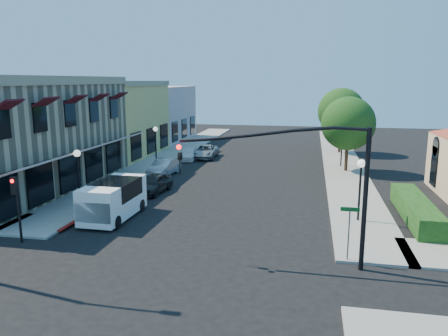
% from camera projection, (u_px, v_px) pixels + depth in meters
% --- Properties ---
extents(ground, '(120.00, 120.00, 0.00)m').
position_uv_depth(ground, '(167.00, 269.00, 18.44)').
color(ground, black).
rests_on(ground, ground).
extents(sidewalk_left, '(3.50, 50.00, 0.12)m').
position_uv_depth(sidewalk_left, '(171.00, 155.00, 46.06)').
color(sidewalk_left, gray).
rests_on(sidewalk_left, ground).
extents(sidewalk_right, '(3.50, 50.00, 0.12)m').
position_uv_depth(sidewalk_right, '(341.00, 161.00, 42.68)').
color(sidewalk_right, gray).
rests_on(sidewalk_right, ground).
extents(curb_red_strip, '(0.25, 10.00, 0.06)m').
position_uv_depth(curb_red_strip, '(104.00, 207.00, 27.46)').
color(curb_red_strip, maroon).
rests_on(curb_red_strip, ground).
extents(corner_brick_building, '(11.77, 18.20, 8.10)m').
position_uv_depth(corner_brick_building, '(9.00, 134.00, 31.19)').
color(corner_brick_building, tan).
rests_on(corner_brick_building, ground).
extents(yellow_stucco_building, '(10.00, 12.00, 7.60)m').
position_uv_depth(yellow_stucco_building, '(105.00, 119.00, 45.66)').
color(yellow_stucco_building, '#E4BF66').
rests_on(yellow_stucco_building, ground).
extents(pink_stucco_building, '(10.00, 12.00, 7.00)m').
position_uv_depth(pink_stucco_building, '(147.00, 114.00, 57.25)').
color(pink_stucco_building, '#C29A93').
rests_on(pink_stucco_building, ground).
extents(hedge, '(1.40, 8.00, 1.10)m').
position_uv_depth(hedge, '(414.00, 220.00, 24.83)').
color(hedge, '#143E11').
rests_on(hedge, ground).
extents(street_tree_a, '(4.56, 4.56, 6.48)m').
position_uv_depth(street_tree_a, '(348.00, 124.00, 37.05)').
color(street_tree_a, black).
rests_on(street_tree_a, ground).
extents(street_tree_b, '(4.94, 4.94, 7.02)m').
position_uv_depth(street_tree_b, '(341.00, 111.00, 46.59)').
color(street_tree_b, black).
rests_on(street_tree_b, ground).
extents(signal_mast_arm, '(8.01, 0.39, 6.00)m').
position_uv_depth(signal_mast_arm, '(312.00, 173.00, 17.93)').
color(signal_mast_arm, black).
rests_on(signal_mast_arm, ground).
extents(secondary_signal, '(0.28, 0.42, 3.32)m').
position_uv_depth(secondary_signal, '(16.00, 197.00, 20.87)').
color(secondary_signal, black).
rests_on(secondary_signal, ground).
extents(street_name_sign, '(0.80, 0.06, 2.50)m').
position_uv_depth(street_name_sign, '(349.00, 225.00, 18.77)').
color(street_name_sign, '#595B5E').
rests_on(street_name_sign, ground).
extents(lamppost_left_near, '(0.44, 0.44, 3.57)m').
position_uv_depth(lamppost_left_near, '(78.00, 163.00, 27.22)').
color(lamppost_left_near, black).
rests_on(lamppost_left_near, ground).
extents(lamppost_left_far, '(0.44, 0.44, 3.57)m').
position_uv_depth(lamppost_left_far, '(156.00, 136.00, 40.68)').
color(lamppost_left_far, black).
rests_on(lamppost_left_far, ground).
extents(lamppost_right_near, '(0.44, 0.44, 3.57)m').
position_uv_depth(lamppost_right_near, '(361.00, 174.00, 23.94)').
color(lamppost_right_near, black).
rests_on(lamppost_right_near, ground).
extents(lamppost_right_far, '(0.44, 0.44, 3.57)m').
position_uv_depth(lamppost_right_far, '(342.00, 138.00, 39.32)').
color(lamppost_right_far, black).
rests_on(lamppost_right_far, ground).
extents(white_van, '(2.20, 4.86, 2.14)m').
position_uv_depth(white_van, '(113.00, 198.00, 24.85)').
color(white_van, white).
rests_on(white_van, ground).
extents(parked_car_a, '(1.96, 4.08, 1.34)m').
position_uv_depth(parked_car_a, '(154.00, 183.00, 30.71)').
color(parked_car_a, black).
rests_on(parked_car_a, ground).
extents(parked_car_b, '(1.81, 4.29, 1.38)m').
position_uv_depth(parked_car_b, '(164.00, 167.00, 36.35)').
color(parked_car_b, '#A5A6AA').
rests_on(parked_car_b, ground).
extents(parked_car_c, '(1.79, 4.06, 1.16)m').
position_uv_depth(parked_car_c, '(189.00, 154.00, 43.54)').
color(parked_car_c, white).
rests_on(parked_car_c, ground).
extents(parked_car_d, '(2.35, 4.76, 1.30)m').
position_uv_depth(parked_car_d, '(205.00, 152.00, 44.53)').
color(parked_car_d, gray).
rests_on(parked_car_d, ground).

